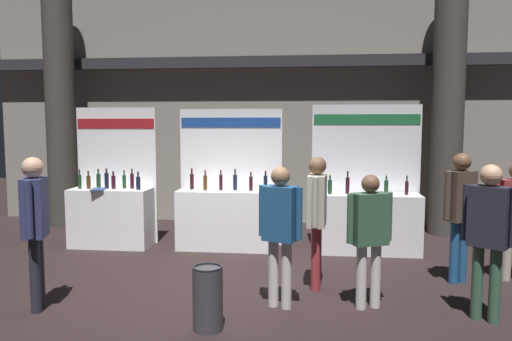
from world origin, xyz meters
name	(u,v)px	position (x,y,z in m)	size (l,w,h in m)	color
ground_plane	(213,283)	(0.00, 0.00, 0.00)	(24.00, 24.00, 0.00)	black
hall_colonnade	(250,81)	(0.00, 4.27, 3.13)	(11.65, 1.35, 6.40)	gray
exhibitor_booth_0	(112,211)	(-2.22, 1.88, 0.64)	(1.49, 0.74, 2.50)	white
exhibitor_booth_1	(228,213)	(-0.11, 1.95, 0.63)	(1.86, 0.66, 2.47)	white
exhibitor_booth_2	(366,216)	(2.29, 1.95, 0.63)	(1.88, 0.66, 2.54)	white
trash_bin	(208,298)	(0.24, -1.53, 0.35)	(0.33, 0.33, 0.70)	#38383D
visitor_0	(460,206)	(3.38, 0.39, 1.09)	(0.48, 0.38, 1.81)	navy
visitor_1	(369,229)	(2.03, -0.70, 0.96)	(0.55, 0.37, 1.62)	silver
visitor_2	(35,219)	(-1.89, -1.19, 1.10)	(0.33, 0.51, 1.83)	#23232D
visitor_5	(280,224)	(0.97, -0.79, 1.03)	(0.53, 0.36, 1.71)	silver
visitor_6	(488,228)	(3.30, -0.96, 1.07)	(0.49, 0.42, 1.77)	#33563D
visitor_7	(317,209)	(1.42, -0.05, 1.08)	(0.27, 0.63, 1.78)	maroon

